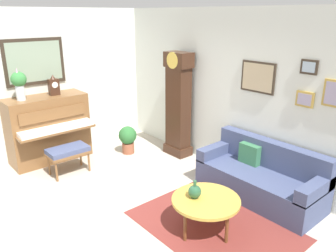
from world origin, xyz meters
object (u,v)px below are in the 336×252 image
at_px(mantel_clock, 54,86).
at_px(flower_vase, 19,82).
at_px(grandfather_clock, 178,107).
at_px(couch, 261,177).
at_px(piano, 49,128).
at_px(potted_plant, 128,138).
at_px(piano_bench, 68,152).
at_px(green_jug, 195,191).
at_px(coffee_table, 206,201).

height_order(mantel_clock, flower_vase, flower_vase).
bearing_deg(grandfather_clock, couch, -3.90).
distance_m(piano, potted_plant, 1.51).
bearing_deg(mantel_clock, flower_vase, -90.05).
bearing_deg(grandfather_clock, potted_plant, -132.59).
bearing_deg(mantel_clock, piano_bench, -13.27).
bearing_deg(piano_bench, potted_plant, 93.19).
distance_m(grandfather_clock, couch, 2.15).
height_order(piano, mantel_clock, mantel_clock).
bearing_deg(piano, piano_bench, 0.09).
height_order(mantel_clock, green_jug, mantel_clock).
relative_size(couch, coffee_table, 2.16).
relative_size(mantel_clock, potted_plant, 0.68).
distance_m(coffee_table, potted_plant, 2.84).
distance_m(piano_bench, couch, 3.26).
bearing_deg(piano_bench, grandfather_clock, 73.37).
xyz_separation_m(coffee_table, flower_vase, (-3.47, -1.05, 1.14)).
relative_size(flower_vase, potted_plant, 1.04).
height_order(coffee_table, flower_vase, flower_vase).
distance_m(couch, coffee_table, 1.27).
bearing_deg(flower_vase, green_jug, 16.00).
bearing_deg(grandfather_clock, green_jug, -37.29).
height_order(piano, couch, piano).
distance_m(piano, mantel_clock, 0.81).
bearing_deg(piano, mantel_clock, 89.12).
xyz_separation_m(piano, grandfather_clock, (1.39, 2.04, 0.33)).
relative_size(grandfather_clock, coffee_table, 2.31).
bearing_deg(flower_vase, couch, 33.99).
bearing_deg(piano_bench, piano, -179.91).
bearing_deg(flower_vase, potted_plant, 67.57).
bearing_deg(potted_plant, couch, 12.43).
bearing_deg(grandfather_clock, coffee_table, -34.06).
bearing_deg(couch, green_jug, -93.53).
height_order(coffee_table, potted_plant, potted_plant).
distance_m(flower_vase, green_jug, 3.63).
bearing_deg(grandfather_clock, piano_bench, -106.63).
xyz_separation_m(piano_bench, coffee_table, (2.69, 0.63, 0.01)).
bearing_deg(flower_vase, piano_bench, 28.11).
relative_size(piano_bench, flower_vase, 1.21).
bearing_deg(green_jug, mantel_clock, -173.86).
relative_size(piano_bench, potted_plant, 1.25).
bearing_deg(potted_plant, mantel_clock, -122.40).
bearing_deg(potted_plant, piano_bench, -86.81).
height_order(couch, mantel_clock, mantel_clock).
distance_m(couch, flower_vase, 4.32).
height_order(piano_bench, green_jug, green_jug).
xyz_separation_m(coffee_table, green_jug, (-0.12, -0.09, 0.12)).
bearing_deg(coffee_table, green_jug, -144.45).
bearing_deg(mantel_clock, piano, -90.88).
relative_size(piano_bench, mantel_clock, 1.84).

